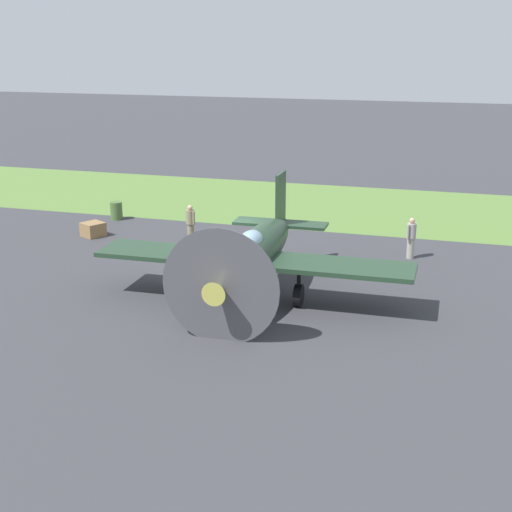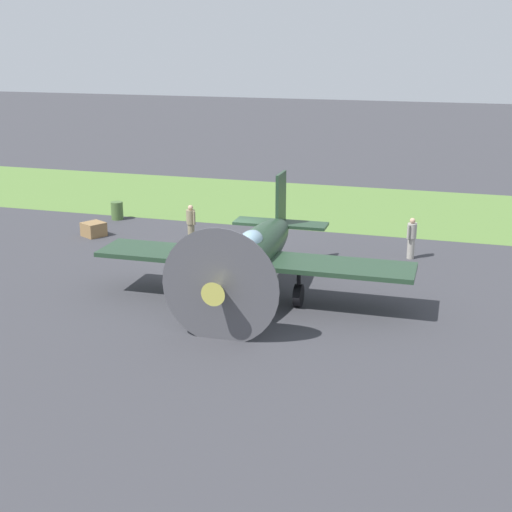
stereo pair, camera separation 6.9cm
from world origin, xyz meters
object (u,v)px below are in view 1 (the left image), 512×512
(airplane_lead, at_px, (255,253))
(ground_crew_chief, at_px, (190,223))
(fuel_drum, at_px, (116,211))
(ground_crew_mechanic, at_px, (411,237))
(supply_crate, at_px, (93,229))

(airplane_lead, bearing_deg, ground_crew_chief, -52.34)
(fuel_drum, bearing_deg, airplane_lead, 138.14)
(fuel_drum, bearing_deg, ground_crew_mechanic, 170.31)
(supply_crate, bearing_deg, ground_crew_mechanic, -177.37)
(ground_crew_chief, distance_m, fuel_drum, 5.99)
(airplane_lead, height_order, supply_crate, airplane_lead)
(ground_crew_chief, bearing_deg, ground_crew_mechanic, 35.79)
(airplane_lead, xyz_separation_m, supply_crate, (9.52, -5.74, -1.34))
(supply_crate, bearing_deg, airplane_lead, 148.92)
(supply_crate, bearing_deg, ground_crew_chief, -177.34)
(ground_crew_chief, relative_size, supply_crate, 1.92)
(fuel_drum, height_order, supply_crate, fuel_drum)
(airplane_lead, xyz_separation_m, ground_crew_chief, (4.77, -5.96, -0.75))
(airplane_lead, distance_m, supply_crate, 11.20)
(airplane_lead, bearing_deg, supply_crate, -32.12)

